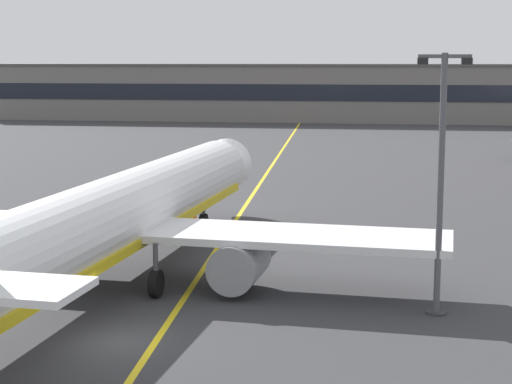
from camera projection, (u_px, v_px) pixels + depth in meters
name	position (u px, v px, depth m)	size (l,w,h in m)	color
ground_plane	(119.00, 342.00, 33.34)	(400.00, 400.00, 0.00)	#353538
taxiway_centreline	(243.00, 209.00, 62.65)	(0.30, 180.00, 0.01)	yellow
airliner_foreground	(117.00, 217.00, 41.41)	(32.28, 41.53, 11.65)	white
apron_lamp_post	(441.00, 179.00, 36.11)	(2.24, 0.90, 11.24)	#515156
safety_cone_by_nose_gear	(194.00, 215.00, 58.71)	(0.44, 0.44, 0.55)	orange
terminal_building	(357.00, 93.00, 149.04)	(133.58, 12.40, 10.03)	slate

